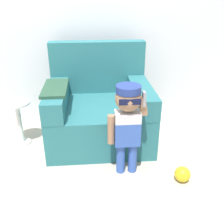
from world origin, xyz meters
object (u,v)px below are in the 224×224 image
Objects in this scene: side_table at (19,119)px; toy_ball at (182,174)px; person_child at (127,117)px; armchair at (99,110)px.

side_table is 1.82m from toy_ball.
toy_ball is at bearing -20.82° from person_child.
armchair reaches higher than toy_ball.
armchair is 2.25× the size of side_table.
armchair is at bearing 108.04° from person_child.
armchair is 7.92× the size of toy_ball.
toy_ball is (0.50, -0.19, -0.52)m from person_child.
side_table reaches higher than toy_ball.
person_child is 1.31m from side_table.
toy_ball is (0.72, -0.88, -0.28)m from armchair.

